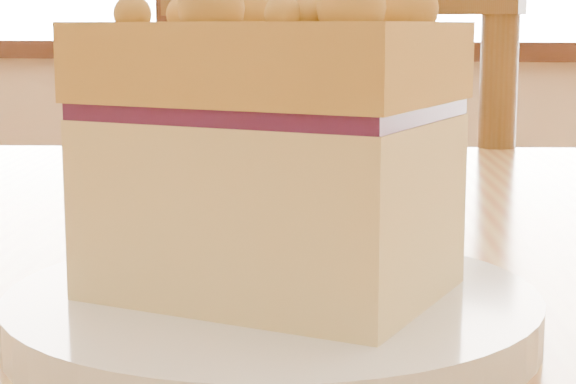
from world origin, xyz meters
The scene contains 3 objects.
cafe_chair_main centered at (0.21, 0.97, 0.48)m, with size 0.51×0.51×0.95m.
plate centered at (0.26, 0.16, 0.76)m, with size 0.21×0.21×0.02m.
cake_slice centered at (0.26, 0.16, 0.82)m, with size 0.15×0.13×0.12m.
Camera 1 is at (0.34, -0.20, 0.87)m, focal length 62.00 mm.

